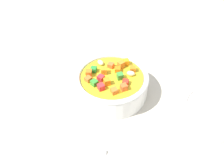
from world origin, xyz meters
TOP-DOWN VIEW (x-y plane):
  - ground_plane at (0.00, 0.00)cm, footprint 140.00×140.00cm
  - soup_bowl_main at (-0.00, 0.01)cm, footprint 15.76×15.76cm
  - spoon at (-14.59, 3.55)cm, footprint 3.95×20.66cm
  - side_bowl_small at (-9.27, -18.66)cm, footprint 11.61×11.61cm

SIDE VIEW (x-z plane):
  - ground_plane at x=0.00cm, z-range -2.00..0.00cm
  - spoon at x=-14.59cm, z-range -0.03..0.87cm
  - side_bowl_small at x=-9.27cm, z-range 0.08..4.70cm
  - soup_bowl_main at x=0.00cm, z-range -0.27..6.26cm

